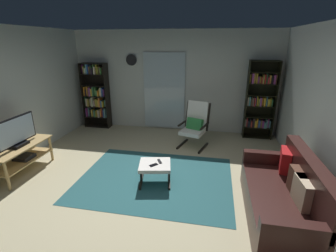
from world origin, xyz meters
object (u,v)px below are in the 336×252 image
object	(u,v)px
tv_stand	(22,155)
tv_remote	(160,161)
ottoman	(155,167)
bookshelf_near_sofa	(260,101)
wall_clock	(131,60)
lounge_armchair	(195,123)
television	(16,133)
leather_sofa	(285,197)
bookshelf_near_tv	(96,95)
cell_phone	(154,165)

from	to	relation	value
tv_stand	tv_remote	bearing A→B (deg)	4.31
ottoman	tv_remote	bearing A→B (deg)	50.66
bookshelf_near_sofa	wall_clock	xyz separation A→B (m)	(-3.29, 0.14, 0.92)
tv_remote	lounge_armchair	bearing A→B (deg)	45.85
tv_stand	ottoman	world-z (taller)	tv_stand
television	leather_sofa	xyz separation A→B (m)	(4.40, -0.40, -0.46)
bookshelf_near_tv	bookshelf_near_sofa	distance (m)	4.31
bookshelf_near_sofa	bookshelf_near_tv	bearing A→B (deg)	-179.96
tv_stand	bookshelf_near_tv	xyz separation A→B (m)	(0.17, 2.70, 0.55)
television	wall_clock	xyz separation A→B (m)	(1.19, 2.85, 1.06)
bookshelf_near_tv	lounge_armchair	bearing A→B (deg)	-16.56
bookshelf_near_sofa	lounge_armchair	size ratio (longest dim) A/B	1.86
leather_sofa	ottoman	world-z (taller)	leather_sofa
bookshelf_near_tv	bookshelf_near_sofa	world-z (taller)	bookshelf_near_sofa
bookshelf_near_sofa	television	bearing A→B (deg)	-148.78
bookshelf_near_tv	ottoman	bearing A→B (deg)	-48.31
tv_remote	wall_clock	size ratio (longest dim) A/B	0.50
bookshelf_near_sofa	wall_clock	size ratio (longest dim) A/B	6.55
ottoman	tv_stand	bearing A→B (deg)	-177.38
tv_stand	bookshelf_near_tv	world-z (taller)	bookshelf_near_tv
leather_sofa	lounge_armchair	xyz separation A→B (m)	(-1.42, 2.28, 0.21)
tv_stand	bookshelf_near_sofa	distance (m)	5.26
tv_remote	wall_clock	distance (m)	3.32
bookshelf_near_tv	bookshelf_near_sofa	xyz separation A→B (m)	(4.31, 0.00, 0.03)
tv_stand	wall_clock	size ratio (longest dim) A/B	4.17
leather_sofa	bookshelf_near_sofa	bearing A→B (deg)	88.61
bookshelf_near_sofa	ottoman	size ratio (longest dim) A/B	3.15
television	lounge_armchair	world-z (taller)	television
tv_remote	television	bearing A→B (deg)	155.50
tv_stand	television	size ratio (longest dim) A/B	1.41
lounge_armchair	cell_phone	bearing A→B (deg)	-106.05
tv_remote	ottoman	bearing A→B (deg)	-158.36
leather_sofa	lounge_armchair	world-z (taller)	lounge_armchair
bookshelf_near_tv	leather_sofa	distance (m)	5.29
television	cell_phone	size ratio (longest dim) A/B	6.14
bookshelf_near_sofa	ottoman	distance (m)	3.34
cell_phone	leather_sofa	bearing A→B (deg)	28.93
bookshelf_near_sofa	cell_phone	world-z (taller)	bookshelf_near_sofa
cell_phone	tv_remote	bearing A→B (deg)	106.02
television	ottoman	world-z (taller)	television
bookshelf_near_sofa	lounge_armchair	world-z (taller)	bookshelf_near_sofa
cell_phone	tv_stand	bearing A→B (deg)	-136.39
bookshelf_near_sofa	tv_remote	xyz separation A→B (m)	(-1.94, -2.51, -0.55)
tv_remote	wall_clock	bearing A→B (deg)	87.82
ottoman	wall_clock	bearing A→B (deg)	115.09
tv_stand	bookshelf_near_tv	size ratio (longest dim) A/B	0.68
bookshelf_near_tv	leather_sofa	world-z (taller)	bookshelf_near_tv
tv_remote	cell_phone	size ratio (longest dim) A/B	1.03
tv_stand	television	distance (m)	0.43
leather_sofa	wall_clock	bearing A→B (deg)	134.59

